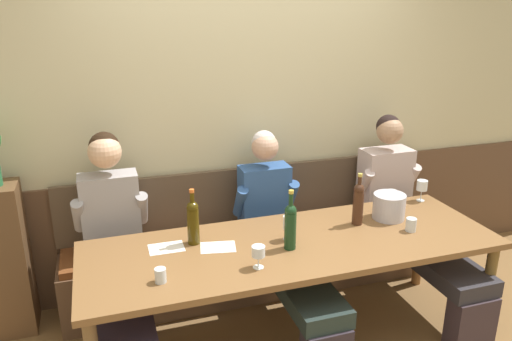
{
  "coord_description": "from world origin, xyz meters",
  "views": [
    {
      "loc": [
        -1.08,
        -2.43,
        2.14
      ],
      "look_at": [
        -0.14,
        0.45,
        1.11
      ],
      "focal_mm": 35.24,
      "sensor_mm": 36.0,
      "label": 1
    }
  ],
  "objects_px": {
    "dining_table": "(293,252)",
    "wine_bottle_amber_mid": "(290,225)",
    "wall_bench": "(258,256)",
    "person_right_seat": "(408,214)",
    "wine_glass_by_bottle": "(392,196)",
    "water_tumbler_left": "(411,225)",
    "person_left_seat": "(282,238)",
    "person_center_right_seat": "(116,255)",
    "wine_bottle_green_tall": "(358,202)",
    "wine_glass_mid_left": "(258,252)",
    "wine_glass_left_end": "(422,186)",
    "wine_glass_center_front": "(289,223)",
    "ice_bucket": "(389,206)",
    "wine_bottle_clear_water": "(193,221)",
    "water_tumbler_right": "(160,275)"
  },
  "relations": [
    {
      "from": "wine_glass_mid_left",
      "to": "water_tumbler_left",
      "type": "bearing_deg",
      "value": 7.37
    },
    {
      "from": "dining_table",
      "to": "wine_bottle_amber_mid",
      "type": "xyz_separation_m",
      "value": [
        -0.05,
        -0.06,
        0.22
      ]
    },
    {
      "from": "wall_bench",
      "to": "person_center_right_seat",
      "type": "distance_m",
      "value": 1.17
    },
    {
      "from": "wine_bottle_amber_mid",
      "to": "wine_glass_mid_left",
      "type": "xyz_separation_m",
      "value": [
        -0.25,
        -0.16,
        -0.06
      ]
    },
    {
      "from": "wine_bottle_clear_water",
      "to": "wine_glass_mid_left",
      "type": "height_order",
      "value": "wine_bottle_clear_water"
    },
    {
      "from": "ice_bucket",
      "to": "wine_glass_center_front",
      "type": "height_order",
      "value": "ice_bucket"
    },
    {
      "from": "wine_bottle_amber_mid",
      "to": "water_tumbler_left",
      "type": "relative_size",
      "value": 4.26
    },
    {
      "from": "dining_table",
      "to": "water_tumbler_left",
      "type": "bearing_deg",
      "value": -6.06
    },
    {
      "from": "wine_glass_by_bottle",
      "to": "wine_glass_left_end",
      "type": "height_order",
      "value": "wine_glass_left_end"
    },
    {
      "from": "dining_table",
      "to": "wine_bottle_clear_water",
      "type": "relative_size",
      "value": 7.26
    },
    {
      "from": "wine_bottle_amber_mid",
      "to": "wine_glass_left_end",
      "type": "relative_size",
      "value": 2.34
    },
    {
      "from": "wine_glass_by_bottle",
      "to": "water_tumbler_left",
      "type": "relative_size",
      "value": 1.62
    },
    {
      "from": "ice_bucket",
      "to": "wine_bottle_amber_mid",
      "type": "xyz_separation_m",
      "value": [
        -0.8,
        -0.2,
        0.07
      ]
    },
    {
      "from": "person_left_seat",
      "to": "person_right_seat",
      "type": "distance_m",
      "value": 1.01
    },
    {
      "from": "wine_glass_left_end",
      "to": "water_tumbler_left",
      "type": "bearing_deg",
      "value": -131.66
    },
    {
      "from": "wine_bottle_clear_water",
      "to": "water_tumbler_left",
      "type": "relative_size",
      "value": 4.04
    },
    {
      "from": "wine_bottle_amber_mid",
      "to": "wine_glass_by_bottle",
      "type": "relative_size",
      "value": 2.63
    },
    {
      "from": "ice_bucket",
      "to": "water_tumbler_left",
      "type": "relative_size",
      "value": 2.48
    },
    {
      "from": "wine_bottle_clear_water",
      "to": "person_left_seat",
      "type": "bearing_deg",
      "value": 10.22
    },
    {
      "from": "wine_glass_by_bottle",
      "to": "person_left_seat",
      "type": "bearing_deg",
      "value": 178.16
    },
    {
      "from": "dining_table",
      "to": "wine_bottle_clear_water",
      "type": "xyz_separation_m",
      "value": [
        -0.58,
        0.18,
        0.22
      ]
    },
    {
      "from": "wine_bottle_amber_mid",
      "to": "water_tumbler_left",
      "type": "distance_m",
      "value": 0.84
    },
    {
      "from": "wine_glass_left_end",
      "to": "water_tumbler_left",
      "type": "xyz_separation_m",
      "value": [
        -0.37,
        -0.42,
        -0.07
      ]
    },
    {
      "from": "wall_bench",
      "to": "wine_glass_left_end",
      "type": "xyz_separation_m",
      "value": [
        1.16,
        -0.34,
        0.56
      ]
    },
    {
      "from": "wall_bench",
      "to": "wine_glass_by_bottle",
      "type": "bearing_deg",
      "value": -25.91
    },
    {
      "from": "water_tumbler_left",
      "to": "wine_glass_by_bottle",
      "type": "bearing_deg",
      "value": 78.27
    },
    {
      "from": "person_left_seat",
      "to": "person_center_right_seat",
      "type": "bearing_deg",
      "value": 178.65
    },
    {
      "from": "wall_bench",
      "to": "person_right_seat",
      "type": "bearing_deg",
      "value": -18.74
    },
    {
      "from": "dining_table",
      "to": "wine_glass_mid_left",
      "type": "height_order",
      "value": "wine_glass_mid_left"
    },
    {
      "from": "wine_bottle_clear_water",
      "to": "wine_glass_mid_left",
      "type": "relative_size",
      "value": 2.68
    },
    {
      "from": "wine_bottle_amber_mid",
      "to": "wine_glass_mid_left",
      "type": "distance_m",
      "value": 0.31
    },
    {
      "from": "person_right_seat",
      "to": "wine_glass_by_bottle",
      "type": "bearing_deg",
      "value": -163.58
    },
    {
      "from": "person_center_right_seat",
      "to": "wine_bottle_green_tall",
      "type": "height_order",
      "value": "person_center_right_seat"
    },
    {
      "from": "wall_bench",
      "to": "wine_glass_left_end",
      "type": "distance_m",
      "value": 1.33
    },
    {
      "from": "ice_bucket",
      "to": "wall_bench",
      "type": "bearing_deg",
      "value": 144.15
    },
    {
      "from": "wine_bottle_green_tall",
      "to": "wine_glass_left_end",
      "type": "xyz_separation_m",
      "value": [
        0.65,
        0.22,
        -0.04
      ]
    },
    {
      "from": "wine_bottle_amber_mid",
      "to": "wine_glass_center_front",
      "type": "xyz_separation_m",
      "value": [
        0.03,
        0.11,
        -0.04
      ]
    },
    {
      "from": "wine_bottle_amber_mid",
      "to": "person_left_seat",
      "type": "bearing_deg",
      "value": 75.98
    },
    {
      "from": "wall_bench",
      "to": "person_left_seat",
      "type": "xyz_separation_m",
      "value": [
        0.04,
        -0.39,
        0.33
      ]
    },
    {
      "from": "person_left_seat",
      "to": "wine_glass_left_end",
      "type": "distance_m",
      "value": 1.14
    },
    {
      "from": "dining_table",
      "to": "person_left_seat",
      "type": "relative_size",
      "value": 2.02
    },
    {
      "from": "person_right_seat",
      "to": "wine_glass_mid_left",
      "type": "relative_size",
      "value": 9.9
    },
    {
      "from": "water_tumbler_right",
      "to": "water_tumbler_left",
      "type": "relative_size",
      "value": 0.91
    },
    {
      "from": "person_right_seat",
      "to": "water_tumbler_left",
      "type": "height_order",
      "value": "person_right_seat"
    },
    {
      "from": "wine_glass_mid_left",
      "to": "wine_glass_left_end",
      "type": "bearing_deg",
      "value": 21.05
    },
    {
      "from": "person_left_seat",
      "to": "water_tumbler_right",
      "type": "xyz_separation_m",
      "value": [
        -0.88,
        -0.5,
        0.16
      ]
    },
    {
      "from": "wine_bottle_clear_water",
      "to": "wine_glass_by_bottle",
      "type": "distance_m",
      "value": 1.44
    },
    {
      "from": "dining_table",
      "to": "water_tumbler_left",
      "type": "distance_m",
      "value": 0.79
    },
    {
      "from": "wine_glass_center_front",
      "to": "water_tumbler_right",
      "type": "distance_m",
      "value": 0.87
    },
    {
      "from": "wine_bottle_green_tall",
      "to": "wine_glass_left_end",
      "type": "relative_size",
      "value": 2.22
    }
  ]
}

